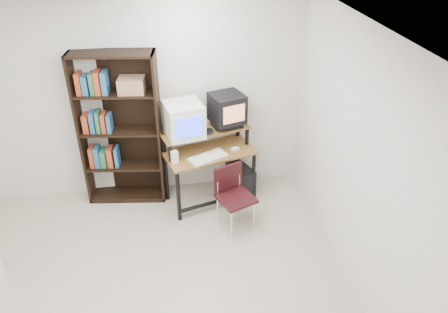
{
  "coord_description": "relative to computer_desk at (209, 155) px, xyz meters",
  "views": [
    {
      "loc": [
        0.25,
        -3.07,
        3.49
      ],
      "look_at": [
        0.87,
        1.1,
        0.95
      ],
      "focal_mm": 35.0,
      "sensor_mm": 36.0,
      "label": 1
    }
  ],
  "objects": [
    {
      "name": "crt_monitor",
      "position": [
        -0.29,
        0.03,
        0.5
      ],
      "size": [
        0.51,
        0.51,
        0.41
      ],
      "rotation": [
        0.0,
        0.0,
        0.21
      ],
      "color": "silver",
      "rests_on": "computer_desk"
    },
    {
      "name": "back_wall",
      "position": [
        -0.75,
        0.38,
        0.62
      ],
      "size": [
        4.0,
        0.01,
        2.6
      ],
      "primitive_type": "cube",
      "color": "silver",
      "rests_on": "floor"
    },
    {
      "name": "mouse",
      "position": [
        0.33,
        -0.02,
        0.07
      ],
      "size": [
        0.12,
        0.1,
        0.03
      ],
      "primitive_type": "cube",
      "rotation": [
        0.0,
        0.0,
        0.43
      ],
      "color": "white",
      "rests_on": "mousepad"
    },
    {
      "name": "pc_tower",
      "position": [
        0.43,
        0.06,
        -0.47
      ],
      "size": [
        0.36,
        0.49,
        0.42
      ],
      "primitive_type": "cube",
      "rotation": [
        0.0,
        0.0,
        0.39
      ],
      "color": "black",
      "rests_on": "floor"
    },
    {
      "name": "school_chair",
      "position": [
        0.22,
        -0.55,
        -0.2
      ],
      "size": [
        0.51,
        0.51,
        0.78
      ],
      "rotation": [
        0.0,
        0.0,
        0.39
      ],
      "color": "black",
      "rests_on": "floor"
    },
    {
      "name": "floor",
      "position": [
        -0.75,
        -1.62,
        -0.68
      ],
      "size": [
        4.0,
        4.0,
        0.01
      ],
      "primitive_type": "cube",
      "color": "#C0B39F",
      "rests_on": "ground"
    },
    {
      "name": "crt_tv",
      "position": [
        0.25,
        0.15,
        0.55
      ],
      "size": [
        0.48,
        0.47,
        0.36
      ],
      "rotation": [
        0.0,
        0.0,
        0.31
      ],
      "color": "black",
      "rests_on": "vcr"
    },
    {
      "name": "wall_outlet",
      "position": [
        1.23,
        -0.47,
        -0.38
      ],
      "size": [
        0.02,
        0.08,
        0.12
      ],
      "primitive_type": "cube",
      "color": "beige",
      "rests_on": "right_wall"
    },
    {
      "name": "vcr",
      "position": [
        0.25,
        0.18,
        0.33
      ],
      "size": [
        0.4,
        0.32,
        0.08
      ],
      "primitive_type": "cube",
      "rotation": [
        0.0,
        0.0,
        0.18
      ],
      "color": "black",
      "rests_on": "computer_desk"
    },
    {
      "name": "cd_spindle",
      "position": [
        0.0,
        0.01,
        0.32
      ],
      "size": [
        0.13,
        0.13,
        0.05
      ],
      "primitive_type": "cylinder",
      "rotation": [
        0.0,
        0.0,
        0.07
      ],
      "color": "#26262B",
      "rests_on": "computer_desk"
    },
    {
      "name": "computer_desk",
      "position": [
        0.0,
        0.0,
        0.0
      ],
      "size": [
        1.21,
        0.84,
        0.98
      ],
      "rotation": [
        0.0,
        0.0,
        0.28
      ],
      "color": "brown",
      "rests_on": "floor"
    },
    {
      "name": "ceiling",
      "position": [
        -0.75,
        -1.62,
        1.92
      ],
      "size": [
        4.0,
        4.0,
        0.01
      ],
      "primitive_type": "cube",
      "color": "white",
      "rests_on": "back_wall"
    },
    {
      "name": "bookshelf",
      "position": [
        -1.07,
        0.24,
        0.33
      ],
      "size": [
        1.02,
        0.45,
        1.98
      ],
      "rotation": [
        0.0,
        0.0,
        -0.12
      ],
      "color": "black",
      "rests_on": "floor"
    },
    {
      "name": "mousepad",
      "position": [
        0.34,
        -0.02,
        0.05
      ],
      "size": [
        0.27,
        0.25,
        0.01
      ],
      "primitive_type": "cube",
      "rotation": [
        0.0,
        0.0,
        0.4
      ],
      "color": "black",
      "rests_on": "computer_desk"
    },
    {
      "name": "right_wall",
      "position": [
        1.25,
        -1.62,
        0.62
      ],
      "size": [
        0.01,
        4.0,
        2.6
      ],
      "primitive_type": "cube",
      "color": "silver",
      "rests_on": "floor"
    },
    {
      "name": "desk_speaker",
      "position": [
        -0.44,
        -0.22,
        0.13
      ],
      "size": [
        0.1,
        0.09,
        0.17
      ],
      "primitive_type": "cube",
      "rotation": [
        0.0,
        0.0,
        0.29
      ],
      "color": "silver",
      "rests_on": "computer_desk"
    },
    {
      "name": "keyboard",
      "position": [
        -0.03,
        -0.17,
        0.06
      ],
      "size": [
        0.51,
        0.4,
        0.03
      ],
      "primitive_type": "cube",
      "rotation": [
        0.0,
        0.0,
        0.46
      ],
      "color": "silver",
      "rests_on": "computer_desk"
    }
  ]
}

